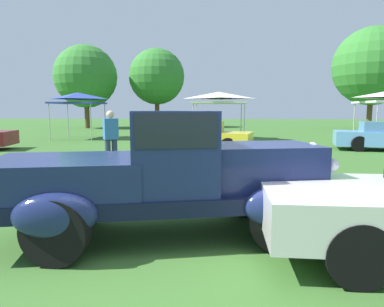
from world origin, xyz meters
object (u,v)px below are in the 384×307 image
(feature_pickup_truck, at_px, (166,173))
(spectator_between_cars, at_px, (147,134))
(spectator_near_truck, at_px, (111,137))
(canopy_tent_center_field, at_px, (219,97))
(show_car_yellow, at_px, (203,137))
(canopy_tent_left_field, at_px, (78,97))

(feature_pickup_truck, xyz_separation_m, spectator_between_cars, (-1.62, 6.55, 0.05))
(spectator_near_truck, bearing_deg, canopy_tent_center_field, 72.53)
(feature_pickup_truck, bearing_deg, show_car_yellow, 89.72)
(feature_pickup_truck, bearing_deg, spectator_near_truck, 114.74)
(feature_pickup_truck, height_order, spectator_between_cars, feature_pickup_truck)
(spectator_near_truck, bearing_deg, feature_pickup_truck, -65.26)
(spectator_between_cars, bearing_deg, canopy_tent_left_field, 124.16)
(show_car_yellow, relative_size, canopy_tent_center_field, 1.39)
(show_car_yellow, bearing_deg, spectator_between_cars, -117.54)
(spectator_between_cars, height_order, canopy_tent_left_field, canopy_tent_left_field)
(spectator_near_truck, relative_size, canopy_tent_left_field, 0.62)
(feature_pickup_truck, relative_size, canopy_tent_center_field, 1.53)
(spectator_near_truck, bearing_deg, canopy_tent_left_field, 117.07)
(feature_pickup_truck, height_order, show_car_yellow, feature_pickup_truck)
(spectator_between_cars, distance_m, canopy_tent_left_field, 10.66)
(spectator_between_cars, bearing_deg, canopy_tent_center_field, 75.01)
(canopy_tent_center_field, bearing_deg, feature_pickup_truck, -92.61)
(feature_pickup_truck, distance_m, spectator_near_truck, 5.80)
(canopy_tent_left_field, bearing_deg, spectator_between_cars, -55.84)
(show_car_yellow, height_order, canopy_tent_left_field, canopy_tent_left_field)
(spectator_near_truck, xyz_separation_m, canopy_tent_left_field, (-5.12, 10.01, 1.51))
(spectator_near_truck, height_order, canopy_tent_center_field, canopy_tent_center_field)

